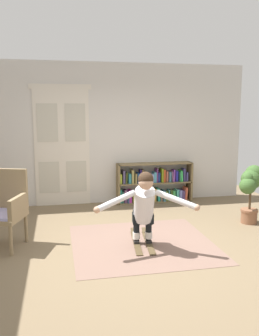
% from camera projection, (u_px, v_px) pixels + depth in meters
% --- Properties ---
extents(ground_plane, '(7.20, 7.20, 0.00)m').
position_uv_depth(ground_plane, '(131.00, 246.00, 5.13)').
color(ground_plane, brown).
extents(back_wall, '(6.00, 0.10, 2.90)m').
position_uv_depth(back_wall, '(106.00, 134.00, 7.41)').
color(back_wall, beige).
rests_on(back_wall, ground).
extents(double_door, '(1.22, 0.05, 2.45)m').
position_uv_depth(double_door, '(62.00, 146.00, 7.22)').
color(double_door, beige).
rests_on(double_door, ground).
extents(rug, '(2.05, 1.99, 0.01)m').
position_uv_depth(rug, '(142.00, 243.00, 5.25)').
color(rug, '#7C5F52').
rests_on(rug, ground).
extents(bookshelf, '(1.61, 0.30, 0.84)m').
position_uv_depth(bookshelf, '(153.00, 185.00, 7.58)').
color(bookshelf, brown).
rests_on(bookshelf, ground).
extents(wicker_chair, '(0.75, 0.75, 1.10)m').
position_uv_depth(wicker_chair, '(2.00, 207.00, 5.07)').
color(wicker_chair, '#8D7754').
rests_on(wicker_chair, ground).
extents(potted_plant, '(0.49, 0.44, 1.01)m').
position_uv_depth(potted_plant, '(251.00, 184.00, 6.12)').
color(potted_plant, brown).
rests_on(potted_plant, ground).
extents(skis_pair, '(0.39, 1.00, 0.07)m').
position_uv_depth(skis_pair, '(142.00, 241.00, 5.29)').
color(skis_pair, brown).
rests_on(skis_pair, rug).
extents(person_skier, '(1.40, 0.75, 1.06)m').
position_uv_depth(person_skier, '(144.00, 204.00, 4.96)').
color(person_skier, white).
rests_on(person_skier, skis_pair).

